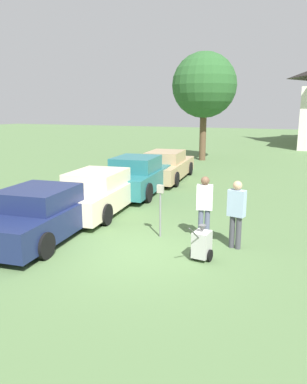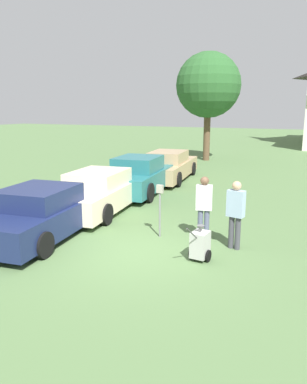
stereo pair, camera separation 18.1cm
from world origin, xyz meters
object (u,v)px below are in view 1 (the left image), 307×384
(parked_car_tan, at_px, (166,166))
(person_worker, at_px, (204,204))
(parked_car_navy, at_px, (43,213))
(person_supervisor, at_px, (236,210))
(parked_car_cream, at_px, (100,192))
(parked_car_teal, at_px, (137,176))
(equipment_cart, at_px, (202,244))
(parking_meter, at_px, (160,201))

(parked_car_tan, relative_size, person_worker, 3.10)
(parked_car_navy, xyz_separation_m, parked_car_tan, (0.00, 9.14, 0.02))
(parked_car_tan, relative_size, person_supervisor, 3.10)
(parked_car_navy, distance_m, parked_car_cream, 2.95)
(parked_car_cream, height_order, parked_car_teal, parked_car_teal)
(person_worker, distance_m, person_supervisor, 0.95)
(parked_car_tan, relative_size, equipment_cart, 5.36)
(parked_car_navy, relative_size, parked_car_cream, 0.93)
(parked_car_tan, distance_m, person_worker, 8.70)
(parking_meter, distance_m, person_worker, 1.19)
(parked_car_navy, bearing_deg, parked_car_cream, 83.10)
(parked_car_tan, xyz_separation_m, parking_meter, (2.97, -7.92, 0.35))
(parking_meter, relative_size, equipment_cart, 1.46)
(person_worker, bearing_deg, person_supervisor, 148.53)
(parked_car_cream, distance_m, person_supervisor, 5.34)
(person_worker, height_order, person_supervisor, person_supervisor)
(parked_car_teal, relative_size, parking_meter, 3.41)
(parked_car_navy, height_order, parking_meter, parking_meter)
(parked_car_navy, distance_m, parked_car_teal, 5.91)
(parked_car_cream, xyz_separation_m, parking_meter, (2.97, -1.72, 0.36))
(parking_meter, relative_size, person_supervisor, 0.84)
(parked_car_cream, relative_size, parked_car_tan, 0.97)
(parked_car_navy, distance_m, person_worker, 4.40)
(parked_car_cream, bearing_deg, parking_meter, -37.00)
(parked_car_teal, distance_m, parking_meter, 5.56)
(parked_car_cream, distance_m, parked_car_tan, 6.20)
(parked_car_cream, relative_size, parking_meter, 3.57)
(parked_car_cream, distance_m, parking_meter, 3.45)
(parked_car_tan, distance_m, parking_meter, 8.46)
(parked_car_navy, xyz_separation_m, person_supervisor, (5.03, 1.19, 0.34))
(parked_car_cream, bearing_deg, person_supervisor, -26.18)
(parked_car_teal, height_order, parking_meter, parked_car_teal)
(parked_car_tan, bearing_deg, parking_meter, -76.33)
(parked_car_cream, relative_size, parked_car_teal, 1.05)
(person_supervisor, bearing_deg, parked_car_tan, -45.85)
(parked_car_teal, bearing_deg, person_supervisor, -50.12)
(person_worker, bearing_deg, parking_meter, -0.18)
(person_worker, bearing_deg, parked_car_tan, -74.71)
(parking_meter, bearing_deg, person_supervisor, -1.02)
(parked_car_cream, distance_m, person_worker, 4.39)
(parked_car_cream, relative_size, person_worker, 3.02)
(parked_car_cream, xyz_separation_m, equipment_cart, (4.47, -2.82, -0.27))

